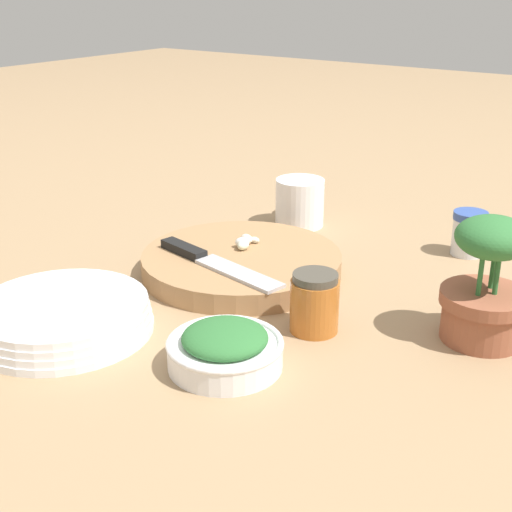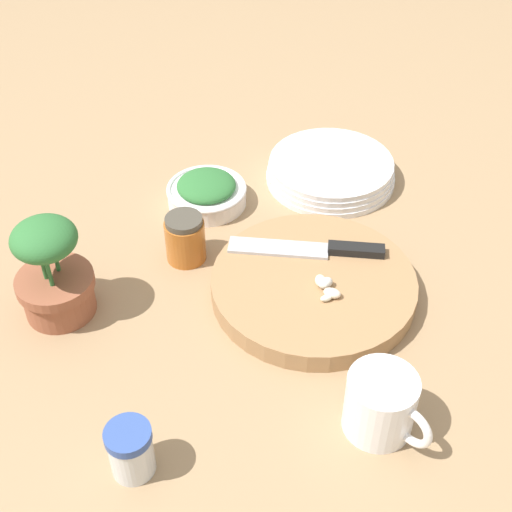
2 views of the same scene
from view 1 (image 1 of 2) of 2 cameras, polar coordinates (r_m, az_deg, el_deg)
The scene contains 10 objects.
ground_plane at distance 0.98m, azimuth 2.08°, elevation -3.65°, with size 5.00×5.00×0.00m, color #997A56.
cutting_board at distance 1.06m, azimuth -1.15°, elevation -0.56°, with size 0.30×0.30×0.03m.
chef_knife at distance 1.02m, azimuth -3.54°, elevation -0.36°, with size 0.07×0.24×0.01m.
garlic_cloves at distance 1.08m, azimuth -0.89°, elevation 1.14°, with size 0.05×0.04×0.02m.
herb_bowl at distance 0.81m, azimuth -2.49°, elevation -7.36°, with size 0.13×0.13×0.05m.
spice_jar at distance 1.17m, azimuth 16.66°, elevation 1.78°, with size 0.05×0.05×0.07m.
coffee_mug at distance 1.26m, azimuth 3.51°, elevation 4.33°, with size 0.10×0.09×0.08m.
plate_stack at distance 0.92m, azimuth -15.23°, elevation -4.73°, with size 0.23×0.23×0.04m.
honey_jar at distance 0.89m, azimuth 4.70°, elevation -3.75°, with size 0.06×0.06×0.08m.
potted_herb at distance 0.89m, azimuth 17.97°, elevation -2.44°, with size 0.11×0.11×0.16m.
Camera 1 is at (0.74, 0.48, 0.42)m, focal length 50.00 mm.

